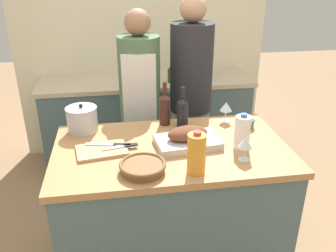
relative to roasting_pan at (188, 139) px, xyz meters
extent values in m
cube|color=#4C666B|center=(-0.10, 0.00, -0.53)|extent=(1.34, 0.78, 0.88)
cube|color=#B27F4C|center=(-0.10, 0.00, -0.07)|extent=(1.38, 0.81, 0.04)
cube|color=#4C666B|center=(-0.10, 1.49, -0.55)|extent=(1.99, 0.58, 0.85)
cube|color=beige|center=(-0.10, 1.49, -0.10)|extent=(2.05, 0.60, 0.04)
cube|color=beige|center=(-0.10, 1.84, 0.31)|extent=(2.55, 0.10, 2.55)
cube|color=#BCBCC1|center=(0.00, 0.00, -0.02)|extent=(0.39, 0.28, 0.04)
ellipsoid|color=brown|center=(0.00, 0.00, 0.03)|extent=(0.26, 0.17, 0.08)
cylinder|color=brown|center=(-0.29, -0.24, -0.03)|extent=(0.23, 0.23, 0.04)
torus|color=brown|center=(-0.29, -0.24, 0.00)|extent=(0.25, 0.25, 0.02)
cube|color=tan|center=(-0.50, 0.00, -0.04)|extent=(0.31, 0.23, 0.02)
cylinder|color=#B7B7BC|center=(-0.62, 0.30, 0.03)|extent=(0.19, 0.19, 0.15)
cylinder|color=#B7B7BC|center=(-0.62, 0.30, 0.11)|extent=(0.20, 0.20, 0.01)
sphere|color=black|center=(-0.62, 0.30, 0.13)|extent=(0.02, 0.02, 0.02)
cylinder|color=slate|center=(0.43, 0.20, -0.02)|extent=(0.11, 0.11, 0.05)
torus|color=slate|center=(0.43, 0.20, 0.00)|extent=(0.12, 0.12, 0.02)
cylinder|color=orange|center=(-0.02, -0.30, 0.06)|extent=(0.10, 0.10, 0.22)
cylinder|color=red|center=(-0.02, -0.30, 0.18)|extent=(0.04, 0.04, 0.02)
cylinder|color=white|center=(0.31, -0.07, 0.05)|extent=(0.09, 0.09, 0.20)
cylinder|color=#3360B2|center=(0.31, -0.07, 0.16)|extent=(0.04, 0.04, 0.02)
cylinder|color=#381E19|center=(-0.09, 0.33, 0.04)|extent=(0.07, 0.07, 0.18)
cone|color=#381E19|center=(-0.09, 0.33, 0.15)|extent=(0.07, 0.07, 0.04)
cylinder|color=#381E19|center=(-0.09, 0.33, 0.21)|extent=(0.03, 0.03, 0.08)
cylinder|color=black|center=(0.02, 0.28, 0.04)|extent=(0.07, 0.07, 0.17)
cone|color=black|center=(0.02, 0.28, 0.14)|extent=(0.07, 0.07, 0.03)
cylinder|color=black|center=(0.02, 0.28, 0.19)|extent=(0.03, 0.03, 0.07)
cylinder|color=silver|center=(0.27, -0.21, -0.04)|extent=(0.07, 0.07, 0.00)
cylinder|color=silver|center=(0.27, -0.21, -0.01)|extent=(0.01, 0.01, 0.07)
cone|color=silver|center=(0.27, -0.21, 0.06)|extent=(0.08, 0.08, 0.06)
cylinder|color=silver|center=(0.33, 0.31, -0.04)|extent=(0.07, 0.07, 0.00)
cylinder|color=silver|center=(0.33, 0.31, -0.01)|extent=(0.01, 0.01, 0.07)
cone|color=silver|center=(0.33, 0.31, 0.06)|extent=(0.08, 0.08, 0.06)
cube|color=#B7B7BC|center=(-0.52, 0.06, -0.03)|extent=(0.17, 0.06, 0.01)
cube|color=black|center=(-0.39, 0.03, -0.03)|extent=(0.10, 0.05, 0.01)
cube|color=#B7B7BC|center=(-0.44, 0.00, -0.03)|extent=(0.13, 0.05, 0.01)
cube|color=black|center=(-0.33, 0.02, -0.03)|extent=(0.08, 0.04, 0.01)
cube|color=silver|center=(0.43, 1.39, -0.06)|extent=(0.18, 0.14, 0.05)
cylinder|color=#B7B7BC|center=(0.41, 1.39, 0.02)|extent=(0.13, 0.13, 0.10)
cube|color=silver|center=(0.49, 1.39, 0.05)|extent=(0.05, 0.08, 0.16)
cube|color=silver|center=(0.43, 1.39, 0.17)|extent=(0.17, 0.08, 0.08)
cylinder|color=#234C28|center=(0.12, 1.35, -0.02)|extent=(0.06, 0.06, 0.13)
cylinder|color=black|center=(0.12, 1.35, 0.06)|extent=(0.03, 0.03, 0.02)
cylinder|color=#234C28|center=(0.34, 1.59, 0.00)|extent=(0.06, 0.06, 0.17)
cylinder|color=black|center=(0.34, 1.59, 0.10)|extent=(0.03, 0.03, 0.02)
cylinder|color=maroon|center=(0.23, 1.50, 0.00)|extent=(0.06, 0.06, 0.17)
cylinder|color=black|center=(0.23, 1.50, 0.10)|extent=(0.03, 0.03, 0.02)
cube|color=beige|center=(-0.22, 0.75, -0.58)|extent=(0.27, 0.20, 0.78)
cylinder|color=#4C6B4C|center=(-0.22, 0.75, 0.14)|extent=(0.31, 0.31, 0.65)
sphere|color=#996B4C|center=(-0.22, 0.75, 0.56)|extent=(0.19, 0.19, 0.19)
cube|color=silver|center=(-0.23, 0.60, -0.04)|extent=(0.24, 0.04, 0.83)
cube|color=beige|center=(0.20, 0.81, -0.56)|extent=(0.29, 0.22, 0.82)
cylinder|color=#28282D|center=(0.20, 0.81, 0.20)|extent=(0.33, 0.33, 0.69)
sphere|color=tan|center=(0.20, 0.81, 0.64)|extent=(0.20, 0.20, 0.20)
camera|label=1|loc=(-0.40, -1.83, 0.94)|focal=38.00mm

